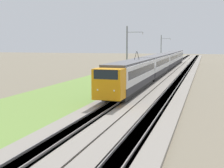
% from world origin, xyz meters
% --- Properties ---
extents(ballast_main, '(240.00, 4.40, 0.30)m').
position_xyz_m(ballast_main, '(50.00, 0.00, 0.15)').
color(ballast_main, gray).
rests_on(ballast_main, ground).
extents(ballast_adjacent, '(240.00, 4.40, 0.30)m').
position_xyz_m(ballast_adjacent, '(50.00, -4.55, 0.15)').
color(ballast_adjacent, gray).
rests_on(ballast_adjacent, ground).
extents(track_main, '(240.00, 1.57, 0.45)m').
position_xyz_m(track_main, '(50.00, 0.00, 0.16)').
color(track_main, '#4C4238').
rests_on(track_main, ground).
extents(track_adjacent, '(240.00, 1.57, 0.45)m').
position_xyz_m(track_adjacent, '(50.00, -4.55, 0.16)').
color(track_adjacent, '#4C4238').
rests_on(track_adjacent, ground).
extents(grass_verge, '(240.00, 12.34, 0.12)m').
position_xyz_m(grass_verge, '(50.00, 6.83, 0.06)').
color(grass_verge, olive).
rests_on(grass_verge, ground).
extents(passenger_train, '(79.30, 2.91, 5.22)m').
position_xyz_m(passenger_train, '(63.24, 0.00, 2.45)').
color(passenger_train, orange).
rests_on(passenger_train, ground).
extents(catenary_mast_mid, '(0.22, 2.56, 8.83)m').
position_xyz_m(catenary_mast_mid, '(42.58, 2.75, 4.56)').
color(catenary_mast_mid, slate).
rests_on(catenary_mast_mid, ground).
extents(catenary_mast_far, '(0.22, 2.56, 8.52)m').
position_xyz_m(catenary_mast_far, '(80.07, 2.75, 4.40)').
color(catenary_mast_far, slate).
rests_on(catenary_mast_far, ground).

